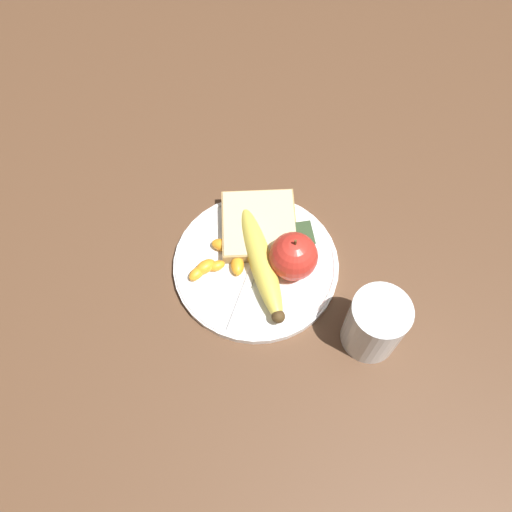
% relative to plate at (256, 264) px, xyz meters
% --- Properties ---
extents(ground_plane, '(3.00, 3.00, 0.00)m').
position_rel_plate_xyz_m(ground_plane, '(0.00, 0.00, -0.01)').
color(ground_plane, brown).
extents(plate, '(0.25, 0.25, 0.01)m').
position_rel_plate_xyz_m(plate, '(0.00, 0.00, 0.00)').
color(plate, white).
rests_on(plate, ground_plane).
extents(juice_glass, '(0.08, 0.08, 0.10)m').
position_rel_plate_xyz_m(juice_glass, '(0.14, 0.14, 0.04)').
color(juice_glass, silver).
rests_on(juice_glass, ground_plane).
extents(apple, '(0.07, 0.07, 0.08)m').
position_rel_plate_xyz_m(apple, '(0.02, 0.05, 0.04)').
color(apple, red).
rests_on(apple, plate).
extents(banana, '(0.20, 0.06, 0.04)m').
position_rel_plate_xyz_m(banana, '(0.01, 0.01, 0.02)').
color(banana, '#E0CC4C').
rests_on(banana, plate).
extents(bread_slice, '(0.13, 0.13, 0.02)m').
position_rel_plate_xyz_m(bread_slice, '(-0.06, 0.01, 0.02)').
color(bread_slice, '#AB8751').
rests_on(bread_slice, plate).
extents(fork, '(0.18, 0.11, 0.00)m').
position_rel_plate_xyz_m(fork, '(0.00, -0.00, 0.01)').
color(fork, silver).
rests_on(fork, plate).
extents(jam_packet, '(0.04, 0.03, 0.02)m').
position_rel_plate_xyz_m(jam_packet, '(-0.03, 0.07, 0.01)').
color(jam_packet, silver).
rests_on(jam_packet, plate).
extents(orange_segment_0, '(0.03, 0.03, 0.02)m').
position_rel_plate_xyz_m(orange_segment_0, '(-0.03, -0.02, 0.01)').
color(orange_segment_0, orange).
rests_on(orange_segment_0, plate).
extents(orange_segment_1, '(0.03, 0.02, 0.02)m').
position_rel_plate_xyz_m(orange_segment_1, '(0.01, -0.03, 0.01)').
color(orange_segment_1, orange).
rests_on(orange_segment_1, plate).
extents(orange_segment_2, '(0.03, 0.04, 0.02)m').
position_rel_plate_xyz_m(orange_segment_2, '(-0.03, -0.05, 0.01)').
color(orange_segment_2, orange).
rests_on(orange_segment_2, plate).
extents(orange_segment_3, '(0.03, 0.04, 0.02)m').
position_rel_plate_xyz_m(orange_segment_3, '(0.00, -0.08, 0.01)').
color(orange_segment_3, orange).
rests_on(orange_segment_3, plate).
extents(orange_segment_4, '(0.03, 0.03, 0.02)m').
position_rel_plate_xyz_m(orange_segment_4, '(0.01, -0.09, 0.01)').
color(orange_segment_4, orange).
rests_on(orange_segment_4, plate).
extents(orange_segment_5, '(0.02, 0.03, 0.01)m').
position_rel_plate_xyz_m(orange_segment_5, '(0.00, -0.06, 0.01)').
color(orange_segment_5, orange).
rests_on(orange_segment_5, plate).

